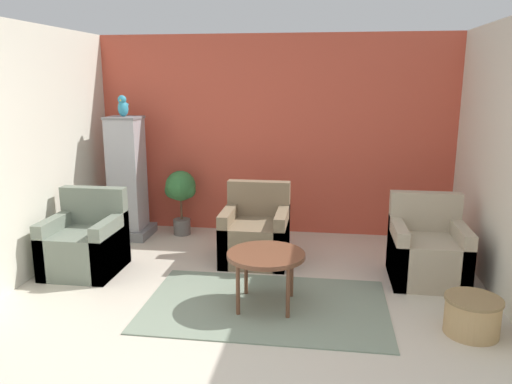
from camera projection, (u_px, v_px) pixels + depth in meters
ground_plane at (226, 357)px, 3.71m from camera, size 20.00×20.00×0.00m
wall_back_accent at (274, 136)px, 6.52m from camera, size 4.71×0.06×2.57m
wall_left at (39, 150)px, 5.28m from camera, size 0.06×3.19×2.57m
wall_right at (503, 160)px, 4.63m from camera, size 0.06×3.19×2.57m
area_rug at (266, 305)px, 4.54m from camera, size 2.19×1.38×0.01m
coffee_table at (266, 258)px, 4.44m from camera, size 0.70×0.70×0.51m
armchair_left at (85, 245)px, 5.31m from camera, size 0.72×0.73×0.86m
armchair_right at (427, 253)px, 5.07m from camera, size 0.72×0.73×0.86m
armchair_middle at (256, 235)px, 5.63m from camera, size 0.72×0.73×0.86m
birdcage at (127, 181)px, 6.40m from camera, size 0.55×0.55×1.56m
parrot at (123, 107)px, 6.19m from camera, size 0.12×0.22×0.27m
potted_plant at (181, 191)px, 6.50m from camera, size 0.43×0.39×0.85m
wicker_basket at (472, 315)px, 4.02m from camera, size 0.45×0.45×0.31m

